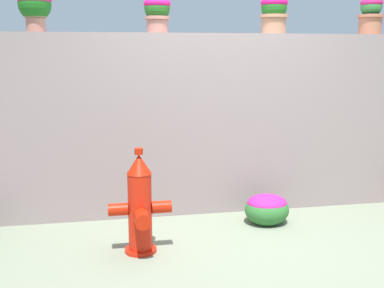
# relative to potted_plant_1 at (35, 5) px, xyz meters

# --- Properties ---
(ground_plane) EXTENTS (24.00, 24.00, 0.00)m
(ground_plane) POSITION_rel_potted_plant_1_xyz_m (1.69, -0.93, -2.05)
(ground_plane) COLOR gray
(stone_wall) EXTENTS (6.53, 0.36, 1.81)m
(stone_wall) POSITION_rel_potted_plant_1_xyz_m (1.69, 0.02, -1.15)
(stone_wall) COLOR gray
(stone_wall) RESTS_ON ground
(potted_plant_1) EXTENTS (0.32, 0.32, 0.40)m
(potted_plant_1) POSITION_rel_potted_plant_1_xyz_m (0.00, 0.00, 0.00)
(potted_plant_1) COLOR #AF6E5E
(potted_plant_1) RESTS_ON stone_wall
(potted_plant_2) EXTENTS (0.26, 0.26, 0.36)m
(potted_plant_2) POSITION_rel_potted_plant_1_xyz_m (1.14, 0.05, -0.03)
(potted_plant_2) COLOR #AE6F62
(potted_plant_2) RESTS_ON stone_wall
(potted_plant_3) EXTENTS (0.29, 0.29, 0.39)m
(potted_plant_3) POSITION_rel_potted_plant_1_xyz_m (2.32, 0.02, -0.02)
(potted_plant_3) COLOR #B07A5A
(potted_plant_3) RESTS_ON stone_wall
(potted_plant_4) EXTENTS (0.28, 0.28, 0.39)m
(potted_plant_4) POSITION_rel_potted_plant_1_xyz_m (3.38, 0.00, -0.03)
(potted_plant_4) COLOR #B66B4E
(potted_plant_4) RESTS_ON stone_wall
(fire_hydrant) EXTENTS (0.52, 0.40, 0.87)m
(fire_hydrant) POSITION_rel_potted_plant_1_xyz_m (0.84, -1.02, -1.66)
(fire_hydrant) COLOR red
(fire_hydrant) RESTS_ON ground
(flower_bush_right) EXTENTS (0.43, 0.38, 0.30)m
(flower_bush_right) POSITION_rel_potted_plant_1_xyz_m (2.10, -0.55, -1.90)
(flower_bush_right) COLOR #317031
(flower_bush_right) RESTS_ON ground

